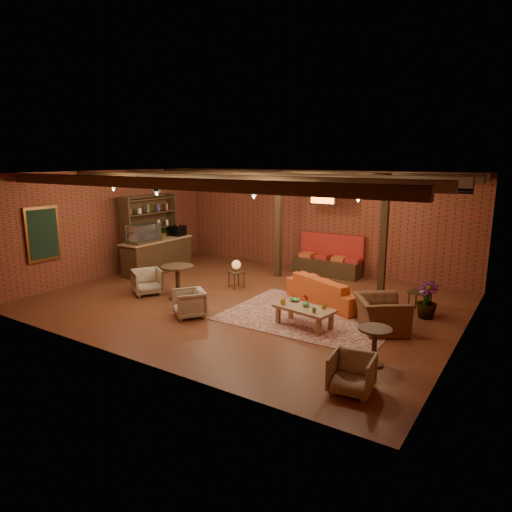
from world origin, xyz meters
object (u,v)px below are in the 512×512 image
Objects in this scene: armchair_b at (189,302)px; coffee_table at (304,309)px; armchair_far at (352,371)px; side_table_lamp at (236,267)px; round_table_right at (375,340)px; round_table_left at (178,276)px; plant_tall at (430,264)px; side_table_book at (420,293)px; sofa at (329,290)px; armchair_right at (381,308)px; armchair_a at (147,280)px.

coffee_table is at bearing 55.58° from armchair_b.
coffee_table is 2.63m from armchair_b.
side_table_lamp is at bearing 135.68° from armchair_far.
round_table_right is at bearing -27.96° from coffee_table.
round_table_left reaches higher than round_table_right.
plant_tall is at bearing 81.12° from armchair_far.
plant_tall reaches higher than armchair_far.
side_table_book is at bearing 22.36° from round_table_left.
armchair_far reaches higher than side_table_book.
sofa is 3.40× the size of armchair_b.
round_table_left reaches higher than armchair_far.
armchair_right is at bearing -12.71° from side_table_lamp.
armchair_a is 6.56m from round_table_right.
round_table_right reaches higher than armchair_far.
side_table_book is (1.85, 2.32, 0.08)m from coffee_table.
armchair_far is (1.90, -2.10, -0.06)m from coffee_table.
side_table_lamp is 5.09m from plant_tall.
round_table_left is at bearing -113.21° from side_table_lamp.
armchair_far is (6.51, -2.00, -0.03)m from armchair_a.
side_table_lamp is 1.14× the size of armchair_b.
armchair_a is (-4.61, -0.10, -0.02)m from coffee_table.
round_table_left is 0.99m from armchair_a.
side_table_book is 0.82× the size of armchair_far.
round_table_right is at bearing -93.65° from plant_tall.
side_table_lamp is 6.17m from armchair_far.
armchair_a is 1.10× the size of armchair_far.
round_table_left reaches higher than armchair_a.
armchair_b is (-2.26, -2.65, 0.00)m from sofa.
round_table_right is (2.10, -2.79, 0.11)m from sofa.
coffee_table is 2.05× the size of armchair_far.
round_table_left is (-0.70, -1.62, -0.02)m from side_table_lamp.
armchair_a is 1.35× the size of side_table_book.
armchair_right is 1.62× the size of round_table_right.
armchair_b is (1.18, -0.91, -0.24)m from round_table_left.
round_table_left is at bearing 62.64° from armchair_right.
armchair_right is at bearing 24.99° from coffee_table.
side_table_book is 4.42m from armchair_far.
armchair_far is at bearing 154.77° from armchair_right.
sofa is 2.01m from armchair_right.
armchair_right is at bearing 104.23° from round_table_right.
sofa is at bearing 112.04° from armchair_far.
sofa is at bearing 126.93° from round_table_right.
plant_tall is at bearing 86.35° from round_table_right.
armchair_far is at bearing -47.88° from coffee_table.
side_table_lamp is (-2.97, 1.68, 0.21)m from coffee_table.
armchair_far is at bearing -89.32° from side_table_book.
round_table_left is 1.17× the size of armchair_a.
round_table_left is at bearing 152.33° from armchair_far.
coffee_table reaches higher than round_table_right.
side_table_lamp is (-2.75, -0.12, 0.26)m from sofa.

